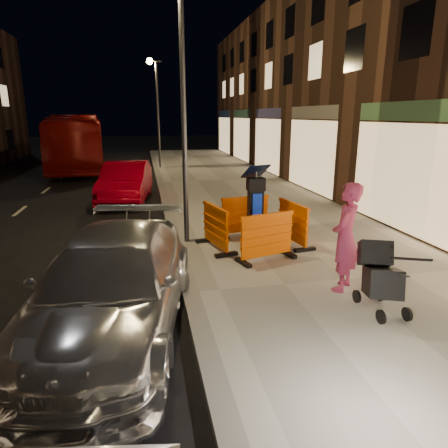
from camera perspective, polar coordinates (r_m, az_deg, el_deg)
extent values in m
plane|color=black|center=(7.30, -4.70, -10.74)|extent=(120.00, 120.00, 0.00)
cube|color=gray|center=(8.13, 16.99, -8.01)|extent=(6.00, 60.00, 0.15)
cube|color=slate|center=(7.27, -4.72, -10.21)|extent=(0.30, 60.00, 0.15)
cube|color=black|center=(9.40, 4.49, 2.18)|extent=(0.69, 0.69, 1.85)
cube|color=#F65C00|center=(8.63, 6.14, -1.88)|extent=(1.43, 0.91, 1.03)
cube|color=#F65C00|center=(10.38, 3.03, 1.16)|extent=(1.39, 0.74, 1.03)
cube|color=#F65C00|center=(9.29, -1.21, -0.53)|extent=(0.85, 1.42, 1.03)
cube|color=#F65C00|center=(9.79, 9.80, 0.07)|extent=(0.76, 1.40, 1.03)
imported|color=silver|center=(6.59, -15.24, -14.35)|extent=(2.92, 5.39, 1.48)
imported|color=#A40315|center=(15.81, -13.66, 3.19)|extent=(2.05, 4.66, 1.49)
imported|color=maroon|center=(26.19, -19.78, 7.39)|extent=(3.76, 11.75, 3.22)
imported|color=#A32D53|center=(7.33, 16.97, -1.83)|extent=(0.82, 0.84, 1.95)
cube|color=black|center=(6.84, 21.71, -7.28)|extent=(0.85, 1.03, 1.10)
cylinder|color=#3F3F44|center=(9.58, -5.78, 14.92)|extent=(0.12, 0.12, 6.00)
cylinder|color=#3F3F44|center=(24.55, -9.39, 14.99)|extent=(0.12, 0.12, 6.00)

